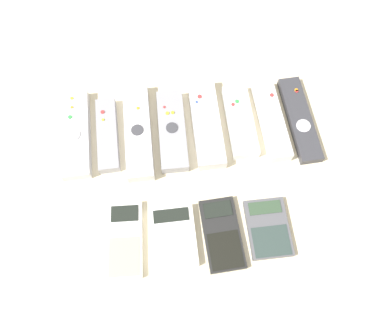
{
  "coord_description": "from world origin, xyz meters",
  "views": [
    {
      "loc": [
        -0.03,
        -0.24,
        0.69
      ],
      "look_at": [
        0.0,
        0.04,
        0.01
      ],
      "focal_mm": 35.0,
      "sensor_mm": 36.0,
      "label": 1
    }
  ],
  "objects_px": {
    "remote_3": "(172,131)",
    "calculator_0": "(125,239)",
    "remote_2": "(138,131)",
    "remote_4": "(206,123)",
    "remote_5": "(240,121)",
    "calculator_2": "(222,234)",
    "calculator_3": "(268,228)",
    "calculator_1": "(173,237)",
    "remote_1": "(108,135)",
    "remote_6": "(271,120)",
    "remote_7": "(300,119)",
    "remote_0": "(76,134)"
  },
  "relations": [
    {
      "from": "remote_4",
      "to": "calculator_1",
      "type": "height_order",
      "value": "remote_4"
    },
    {
      "from": "remote_7",
      "to": "remote_5",
      "type": "bearing_deg",
      "value": 174.31
    },
    {
      "from": "remote_1",
      "to": "calculator_3",
      "type": "height_order",
      "value": "remote_1"
    },
    {
      "from": "remote_5",
      "to": "remote_7",
      "type": "height_order",
      "value": "remote_5"
    },
    {
      "from": "remote_3",
      "to": "calculator_3",
      "type": "distance_m",
      "value": 0.27
    },
    {
      "from": "remote_1",
      "to": "remote_4",
      "type": "distance_m",
      "value": 0.2
    },
    {
      "from": "calculator_1",
      "to": "remote_4",
      "type": "bearing_deg",
      "value": 68.11
    },
    {
      "from": "calculator_1",
      "to": "calculator_2",
      "type": "relative_size",
      "value": 0.83
    },
    {
      "from": "remote_3",
      "to": "remote_2",
      "type": "bearing_deg",
      "value": 176.86
    },
    {
      "from": "remote_6",
      "to": "calculator_3",
      "type": "distance_m",
      "value": 0.22
    },
    {
      "from": "remote_3",
      "to": "remote_4",
      "type": "relative_size",
      "value": 0.89
    },
    {
      "from": "calculator_0",
      "to": "calculator_3",
      "type": "xyz_separation_m",
      "value": [
        0.26,
        -0.0,
        -0.0
      ]
    },
    {
      "from": "calculator_1",
      "to": "remote_5",
      "type": "bearing_deg",
      "value": 54.17
    },
    {
      "from": "calculator_0",
      "to": "remote_1",
      "type": "bearing_deg",
      "value": 99.54
    },
    {
      "from": "remote_7",
      "to": "remote_4",
      "type": "bearing_deg",
      "value": 174.81
    },
    {
      "from": "remote_4",
      "to": "calculator_2",
      "type": "distance_m",
      "value": 0.23
    },
    {
      "from": "calculator_1",
      "to": "calculator_0",
      "type": "bearing_deg",
      "value": 176.38
    },
    {
      "from": "remote_5",
      "to": "calculator_1",
      "type": "bearing_deg",
      "value": -126.05
    },
    {
      "from": "remote_6",
      "to": "calculator_3",
      "type": "xyz_separation_m",
      "value": [
        -0.04,
        -0.22,
        -0.01
      ]
    },
    {
      "from": "remote_4",
      "to": "calculator_0",
      "type": "xyz_separation_m",
      "value": [
        -0.17,
        -0.22,
        -0.01
      ]
    },
    {
      "from": "remote_0",
      "to": "calculator_3",
      "type": "xyz_separation_m",
      "value": [
        0.36,
        -0.23,
        -0.0
      ]
    },
    {
      "from": "remote_2",
      "to": "remote_6",
      "type": "height_order",
      "value": "same"
    },
    {
      "from": "remote_5",
      "to": "calculator_3",
      "type": "height_order",
      "value": "remote_5"
    },
    {
      "from": "remote_7",
      "to": "calculator_0",
      "type": "xyz_separation_m",
      "value": [
        -0.37,
        -0.22,
        -0.0
      ]
    },
    {
      "from": "remote_3",
      "to": "remote_4",
      "type": "xyz_separation_m",
      "value": [
        0.07,
        0.01,
        0.0
      ]
    },
    {
      "from": "remote_6",
      "to": "calculator_0",
      "type": "relative_size",
      "value": 1.28
    },
    {
      "from": "remote_0",
      "to": "remote_3",
      "type": "distance_m",
      "value": 0.2
    },
    {
      "from": "remote_3",
      "to": "remote_6",
      "type": "bearing_deg",
      "value": 0.82
    },
    {
      "from": "remote_4",
      "to": "remote_2",
      "type": "bearing_deg",
      "value": -178.65
    },
    {
      "from": "remote_3",
      "to": "remote_4",
      "type": "height_order",
      "value": "remote_4"
    },
    {
      "from": "remote_2",
      "to": "remote_4",
      "type": "bearing_deg",
      "value": 1.51
    },
    {
      "from": "remote_5",
      "to": "calculator_2",
      "type": "height_order",
      "value": "remote_5"
    },
    {
      "from": "remote_4",
      "to": "remote_0",
      "type": "bearing_deg",
      "value": 178.71
    },
    {
      "from": "remote_0",
      "to": "remote_6",
      "type": "xyz_separation_m",
      "value": [
        0.4,
        -0.01,
        0.0
      ]
    },
    {
      "from": "remote_4",
      "to": "remote_6",
      "type": "distance_m",
      "value": 0.13
    },
    {
      "from": "remote_7",
      "to": "calculator_1",
      "type": "height_order",
      "value": "remote_7"
    },
    {
      "from": "remote_4",
      "to": "remote_6",
      "type": "relative_size",
      "value": 1.1
    },
    {
      "from": "remote_0",
      "to": "calculator_3",
      "type": "height_order",
      "value": "remote_0"
    },
    {
      "from": "remote_6",
      "to": "remote_7",
      "type": "bearing_deg",
      "value": -3.22
    },
    {
      "from": "calculator_2",
      "to": "calculator_0",
      "type": "bearing_deg",
      "value": 174.3
    },
    {
      "from": "remote_5",
      "to": "remote_1",
      "type": "bearing_deg",
      "value": 179.66
    },
    {
      "from": "remote_3",
      "to": "calculator_0",
      "type": "height_order",
      "value": "remote_3"
    },
    {
      "from": "remote_4",
      "to": "calculator_0",
      "type": "height_order",
      "value": "remote_4"
    },
    {
      "from": "calculator_1",
      "to": "calculator_2",
      "type": "height_order",
      "value": "calculator_1"
    },
    {
      "from": "remote_5",
      "to": "calculator_1",
      "type": "distance_m",
      "value": 0.27
    },
    {
      "from": "remote_4",
      "to": "calculator_2",
      "type": "xyz_separation_m",
      "value": [
        0.0,
        -0.23,
        -0.01
      ]
    },
    {
      "from": "remote_3",
      "to": "remote_4",
      "type": "bearing_deg",
      "value": 7.64
    },
    {
      "from": "remote_2",
      "to": "calculator_0",
      "type": "distance_m",
      "value": 0.22
    },
    {
      "from": "remote_5",
      "to": "calculator_3",
      "type": "bearing_deg",
      "value": -86.32
    },
    {
      "from": "remote_3",
      "to": "calculator_2",
      "type": "height_order",
      "value": "remote_3"
    }
  ]
}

